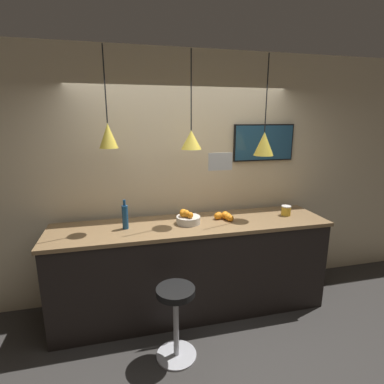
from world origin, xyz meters
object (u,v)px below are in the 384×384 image
object	(u,v)px
bar_stool	(176,311)
juice_bottle	(125,217)
spread_jar	(286,211)
mounted_tv	(264,143)
fruit_bowl	(188,218)

from	to	relation	value
bar_stool	juice_bottle	size ratio (longest dim) A/B	2.29
spread_jar	mounted_tv	distance (m)	0.87
bar_stool	juice_bottle	distance (m)	1.05
fruit_bowl	bar_stool	bearing A→B (deg)	-111.48
fruit_bowl	spread_jar	size ratio (longest dim) A/B	2.27
fruit_bowl	spread_jar	world-z (taller)	fruit_bowl
juice_bottle	spread_jar	xyz separation A→B (m)	(1.84, 0.00, -0.07)
juice_bottle	spread_jar	world-z (taller)	juice_bottle
bar_stool	juice_bottle	xyz separation A→B (m)	(-0.39, 0.68, 0.70)
bar_stool	spread_jar	distance (m)	1.72
spread_jar	bar_stool	bearing A→B (deg)	-154.95
juice_bottle	mounted_tv	distance (m)	1.89
juice_bottle	spread_jar	bearing A→B (deg)	0.00
fruit_bowl	spread_jar	bearing A→B (deg)	0.10
fruit_bowl	spread_jar	distance (m)	1.18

